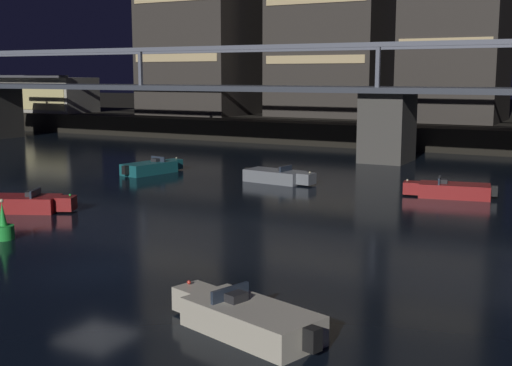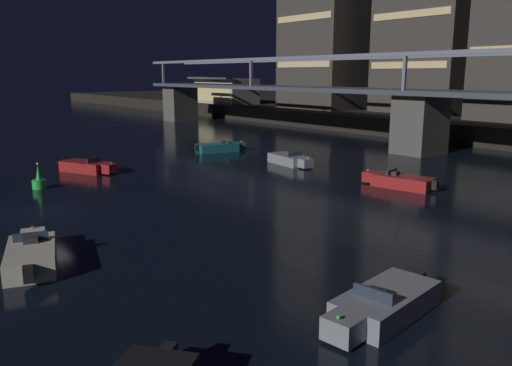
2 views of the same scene
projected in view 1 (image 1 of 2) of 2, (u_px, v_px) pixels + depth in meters
ground_plane at (94, 271)px, 24.04m from camera, size 400.00×400.00×0.00m
far_riverbank at (487, 116)px, 96.08m from camera, size 240.00×80.00×2.20m
river_bridge at (388, 105)px, 53.69m from camera, size 95.35×6.40×9.38m
waterfront_pavilion at (48, 94)px, 86.70m from camera, size 12.40×7.40×4.70m
speedboat_near_left at (246, 318)px, 18.25m from camera, size 5.16×2.88×1.16m
speedboat_near_right at (152, 168)px, 47.86m from camera, size 2.56×5.22×1.16m
speedboat_mid_left at (450, 190)px, 38.48m from camera, size 5.23×2.48×1.16m
speedboat_mid_right at (24, 203)px, 34.52m from camera, size 5.00×3.26×1.16m
speedboat_far_left at (278, 176)px, 43.76m from camera, size 5.23×2.29×1.16m
channel_buoy at (3, 228)px, 28.64m from camera, size 0.90×0.90×1.76m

